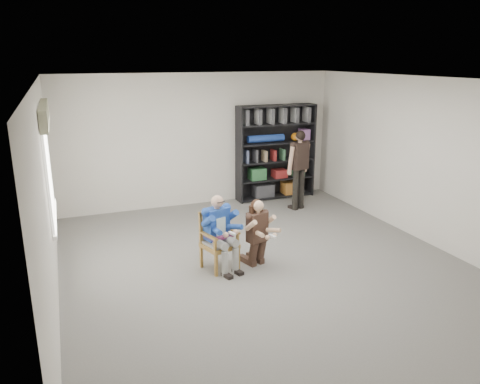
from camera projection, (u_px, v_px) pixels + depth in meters
name	position (u px, v px, depth m)	size (l,w,h in m)	color
room_shell	(268.00, 178.00, 6.82)	(6.00, 7.00, 2.80)	white
floor	(266.00, 266.00, 7.21)	(6.00, 7.00, 0.01)	slate
window_left	(49.00, 165.00, 6.63)	(0.16, 2.00, 1.75)	white
armchair	(220.00, 241.00, 7.02)	(0.52, 0.50, 0.89)	olive
seated_man	(219.00, 232.00, 6.98)	(0.50, 0.70, 1.16)	navy
kneeling_woman	(258.00, 233.00, 7.09)	(0.45, 0.71, 1.06)	#3E2B1F
bookshelf	(276.00, 152.00, 10.45)	(1.80, 0.38, 2.10)	black
standing_man	(299.00, 171.00, 9.70)	(0.52, 0.29, 1.67)	black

